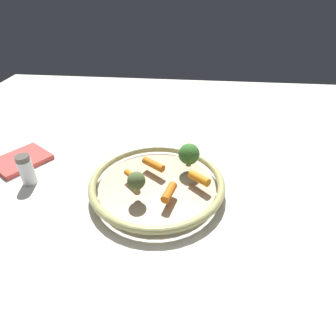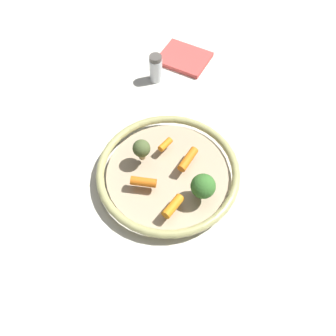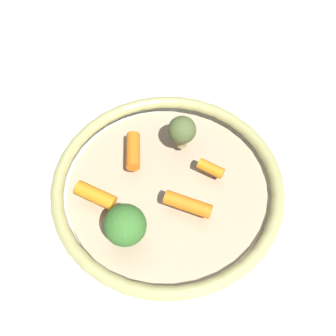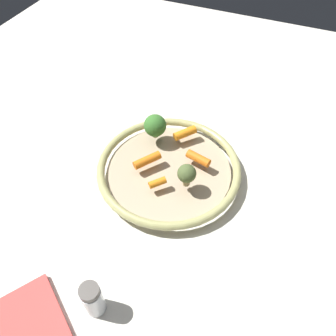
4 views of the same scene
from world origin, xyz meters
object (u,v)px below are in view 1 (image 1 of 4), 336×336
broccoli_floret_edge (189,154)px  salt_shaker (26,171)px  baby_carrot_near_rim (130,176)px  baby_carrot_center (153,164)px  baby_carrot_right (199,179)px  broccoli_floret_small (136,181)px  dish_towel (21,160)px  baby_carrot_left (169,192)px  serving_bowl (157,185)px

broccoli_floret_edge → salt_shaker: broccoli_floret_edge is taller
baby_carrot_near_rim → baby_carrot_center: size_ratio=0.59×
baby_carrot_center → baby_carrot_right: baby_carrot_right is taller
broccoli_floret_small → salt_shaker: bearing=-100.4°
broccoli_floret_small → broccoli_floret_edge: broccoli_floret_edge is taller
broccoli_floret_edge → dish_towel: size_ratio=0.44×
baby_carrot_center → baby_carrot_right: 0.13m
baby_carrot_right → dish_towel: (-0.10, -0.53, -0.04)m
broccoli_floret_small → salt_shaker: broccoli_floret_small is taller
broccoli_floret_small → dish_towel: broccoli_floret_small is taller
baby_carrot_near_rim → broccoli_floret_edge: bearing=117.4°
baby_carrot_center → dish_towel: 0.42m
baby_carrot_left → salt_shaker: bearing=-98.6°
baby_carrot_near_rim → broccoli_floret_edge: 0.17m
baby_carrot_left → baby_carrot_right: (-0.06, 0.07, 0.00)m
baby_carrot_near_rim → baby_carrot_center: bearing=136.7°
baby_carrot_left → dish_towel: size_ratio=0.41×
baby_carrot_center → broccoli_floret_edge: broccoli_floret_edge is taller
baby_carrot_center → broccoli_floret_edge: 0.10m
serving_bowl → broccoli_floret_edge: (-0.07, 0.08, 0.05)m
baby_carrot_left → baby_carrot_center: same height
serving_bowl → baby_carrot_center: size_ratio=5.11×
baby_carrot_left → broccoli_floret_edge: (-0.13, 0.04, 0.03)m
baby_carrot_near_rim → broccoli_floret_edge: size_ratio=0.62×
serving_bowl → broccoli_floret_edge: 0.12m
baby_carrot_left → baby_carrot_center: size_ratio=0.88×
serving_bowl → dish_towel: (-0.09, -0.43, -0.01)m
baby_carrot_near_rim → baby_carrot_right: size_ratio=0.67×
serving_bowl → baby_carrot_right: baby_carrot_right is taller
broccoli_floret_edge → baby_carrot_center: bearing=-77.6°
baby_carrot_near_rim → baby_carrot_center: (-0.05, 0.05, 0.00)m
baby_carrot_center → broccoli_floret_edge: (-0.02, 0.09, 0.03)m
baby_carrot_near_rim → dish_towel: (-0.10, -0.36, -0.04)m
serving_bowl → baby_carrot_right: size_ratio=5.88×
baby_carrot_left → broccoli_floret_edge: bearing=162.9°
baby_carrot_right → broccoli_floret_edge: 0.08m
baby_carrot_near_rim → serving_bowl: bearing=93.9°
baby_carrot_near_rim → broccoli_floret_edge: (-0.08, 0.14, 0.03)m
baby_carrot_right → baby_carrot_near_rim: bearing=-88.9°
baby_carrot_right → salt_shaker: (0.00, -0.46, -0.01)m
baby_carrot_right → salt_shaker: size_ratio=0.69×
baby_carrot_near_rim → baby_carrot_left: size_ratio=0.67×
baby_carrot_near_rim → baby_carrot_right: bearing=91.1°
serving_bowl → broccoli_floret_small: size_ratio=5.93×
dish_towel → baby_carrot_near_rim: bearing=74.6°
serving_bowl → baby_carrot_right: bearing=89.2°
baby_carrot_near_rim → baby_carrot_right: (-0.00, 0.17, 0.00)m
baby_carrot_center → dish_towel: (-0.04, -0.41, -0.04)m
serving_bowl → baby_carrot_center: 0.06m
baby_carrot_left → salt_shaker: (-0.06, -0.39, -0.01)m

